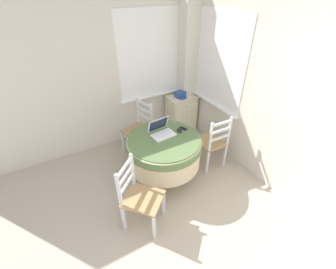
{
  "coord_description": "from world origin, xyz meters",
  "views": [
    {
      "loc": [
        -0.56,
        -0.58,
        2.52
      ],
      "look_at": [
        0.77,
        1.77,
        0.67
      ],
      "focal_mm": 24.0,
      "sensor_mm": 36.0,
      "label": 1
    }
  ],
  "objects_px": {
    "computer_mouse": "(180,130)",
    "dining_chair_near_back_window": "(139,129)",
    "dining_chair_near_right_window": "(212,142)",
    "dining_chair_camera_near": "(139,197)",
    "corner_cabinet": "(181,113)",
    "laptop": "(162,131)",
    "book_on_cabinet": "(181,97)",
    "round_dining_table": "(164,149)",
    "storage_box": "(180,94)",
    "cell_phone": "(183,129)"
  },
  "relations": [
    {
      "from": "computer_mouse",
      "to": "dining_chair_near_back_window",
      "type": "relative_size",
      "value": 0.11
    },
    {
      "from": "dining_chair_near_right_window",
      "to": "dining_chair_camera_near",
      "type": "height_order",
      "value": "same"
    },
    {
      "from": "corner_cabinet",
      "to": "laptop",
      "type": "bearing_deg",
      "value": -134.6
    },
    {
      "from": "corner_cabinet",
      "to": "book_on_cabinet",
      "type": "relative_size",
      "value": 3.67
    },
    {
      "from": "dining_chair_camera_near",
      "to": "corner_cabinet",
      "type": "height_order",
      "value": "dining_chair_camera_near"
    },
    {
      "from": "round_dining_table",
      "to": "dining_chair_near_back_window",
      "type": "height_order",
      "value": "dining_chair_near_back_window"
    },
    {
      "from": "round_dining_table",
      "to": "book_on_cabinet",
      "type": "xyz_separation_m",
      "value": [
        0.91,
        1.01,
        0.19
      ]
    },
    {
      "from": "storage_box",
      "to": "round_dining_table",
      "type": "bearing_deg",
      "value": -131.12
    },
    {
      "from": "cell_phone",
      "to": "dining_chair_near_back_window",
      "type": "relative_size",
      "value": 0.15
    },
    {
      "from": "round_dining_table",
      "to": "book_on_cabinet",
      "type": "bearing_deg",
      "value": 48.1
    },
    {
      "from": "cell_phone",
      "to": "dining_chair_camera_near",
      "type": "relative_size",
      "value": 0.15
    },
    {
      "from": "laptop",
      "to": "dining_chair_camera_near",
      "type": "height_order",
      "value": "laptop"
    },
    {
      "from": "round_dining_table",
      "to": "book_on_cabinet",
      "type": "distance_m",
      "value": 1.37
    },
    {
      "from": "dining_chair_near_back_window",
      "to": "book_on_cabinet",
      "type": "xyz_separation_m",
      "value": [
        0.94,
        0.19,
        0.3
      ]
    },
    {
      "from": "dining_chair_camera_near",
      "to": "computer_mouse",
      "type": "bearing_deg",
      "value": 32.6
    },
    {
      "from": "dining_chair_near_back_window",
      "to": "storage_box",
      "type": "xyz_separation_m",
      "value": [
        0.95,
        0.23,
        0.34
      ]
    },
    {
      "from": "computer_mouse",
      "to": "dining_chair_camera_near",
      "type": "xyz_separation_m",
      "value": [
        -0.89,
        -0.57,
        -0.32
      ]
    },
    {
      "from": "storage_box",
      "to": "dining_chair_near_right_window",
      "type": "bearing_deg",
      "value": -95.59
    },
    {
      "from": "computer_mouse",
      "to": "book_on_cabinet",
      "type": "height_order",
      "value": "computer_mouse"
    },
    {
      "from": "laptop",
      "to": "corner_cabinet",
      "type": "height_order",
      "value": "laptop"
    },
    {
      "from": "dining_chair_near_back_window",
      "to": "dining_chair_near_right_window",
      "type": "bearing_deg",
      "value": -47.16
    },
    {
      "from": "book_on_cabinet",
      "to": "storage_box",
      "type": "bearing_deg",
      "value": 75.98
    },
    {
      "from": "corner_cabinet",
      "to": "book_on_cabinet",
      "type": "bearing_deg",
      "value": -135.93
    },
    {
      "from": "corner_cabinet",
      "to": "round_dining_table",
      "type": "bearing_deg",
      "value": -132.11
    },
    {
      "from": "computer_mouse",
      "to": "dining_chair_near_right_window",
      "type": "height_order",
      "value": "dining_chair_near_right_window"
    },
    {
      "from": "laptop",
      "to": "dining_chair_camera_near",
      "type": "bearing_deg",
      "value": -134.89
    },
    {
      "from": "cell_phone",
      "to": "corner_cabinet",
      "type": "xyz_separation_m",
      "value": [
        0.59,
        0.98,
        -0.38
      ]
    },
    {
      "from": "dining_chair_camera_near",
      "to": "storage_box",
      "type": "xyz_separation_m",
      "value": [
        1.53,
        1.58,
        0.34
      ]
    },
    {
      "from": "dining_chair_near_back_window",
      "to": "dining_chair_near_right_window",
      "type": "height_order",
      "value": "same"
    },
    {
      "from": "cell_phone",
      "to": "corner_cabinet",
      "type": "distance_m",
      "value": 1.21
    },
    {
      "from": "laptop",
      "to": "storage_box",
      "type": "relative_size",
      "value": 1.8
    },
    {
      "from": "laptop",
      "to": "cell_phone",
      "type": "bearing_deg",
      "value": -6.42
    },
    {
      "from": "computer_mouse",
      "to": "book_on_cabinet",
      "type": "bearing_deg",
      "value": 57.05
    },
    {
      "from": "round_dining_table",
      "to": "cell_phone",
      "type": "bearing_deg",
      "value": 12.06
    },
    {
      "from": "dining_chair_camera_near",
      "to": "dining_chair_near_back_window",
      "type": "bearing_deg",
      "value": 66.75
    },
    {
      "from": "storage_box",
      "to": "book_on_cabinet",
      "type": "xyz_separation_m",
      "value": [
        -0.01,
        -0.04,
        -0.04
      ]
    },
    {
      "from": "round_dining_table",
      "to": "dining_chair_camera_near",
      "type": "relative_size",
      "value": 1.14
    },
    {
      "from": "round_dining_table",
      "to": "cell_phone",
      "type": "xyz_separation_m",
      "value": [
        0.37,
        0.08,
        0.19
      ]
    },
    {
      "from": "round_dining_table",
      "to": "storage_box",
      "type": "bearing_deg",
      "value": 48.88
    },
    {
      "from": "dining_chair_near_back_window",
      "to": "corner_cabinet",
      "type": "bearing_deg",
      "value": 13.84
    },
    {
      "from": "cell_phone",
      "to": "book_on_cabinet",
      "type": "distance_m",
      "value": 1.08
    },
    {
      "from": "dining_chair_near_back_window",
      "to": "storage_box",
      "type": "distance_m",
      "value": 1.04
    },
    {
      "from": "laptop",
      "to": "corner_cabinet",
      "type": "relative_size",
      "value": 0.47
    },
    {
      "from": "laptop",
      "to": "book_on_cabinet",
      "type": "height_order",
      "value": "laptop"
    },
    {
      "from": "dining_chair_near_back_window",
      "to": "dining_chair_near_right_window",
      "type": "distance_m",
      "value": 1.24
    },
    {
      "from": "computer_mouse",
      "to": "dining_chair_camera_near",
      "type": "bearing_deg",
      "value": -147.4
    },
    {
      "from": "dining_chair_near_back_window",
      "to": "corner_cabinet",
      "type": "distance_m",
      "value": 1.03
    },
    {
      "from": "laptop",
      "to": "storage_box",
      "type": "xyz_separation_m",
      "value": [
        0.89,
        0.93,
        0.0
      ]
    },
    {
      "from": "computer_mouse",
      "to": "storage_box",
      "type": "relative_size",
      "value": 0.52
    },
    {
      "from": "corner_cabinet",
      "to": "dining_chair_near_back_window",
      "type": "bearing_deg",
      "value": -166.16
    }
  ]
}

